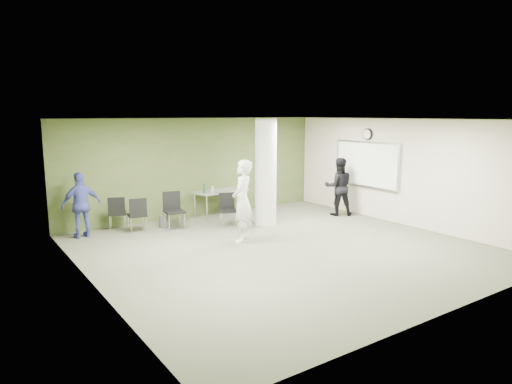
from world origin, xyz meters
TOP-DOWN VIEW (x-y plane):
  - floor at (0.00, 0.00)m, footprint 8.00×8.00m
  - ceiling at (0.00, 0.00)m, footprint 8.00×8.00m
  - wall_back at (0.00, 4.00)m, footprint 8.00×2.80m
  - wall_left at (-4.00, 0.00)m, footprint 0.02×8.00m
  - wall_right_cream at (4.00, 0.00)m, footprint 0.02×8.00m
  - column at (1.00, 2.00)m, footprint 0.56×0.56m
  - whiteboard at (3.92, 1.20)m, footprint 0.05×2.30m
  - wall_clock at (3.92, 1.20)m, footprint 0.06×0.32m
  - folding_table at (0.50, 3.54)m, footprint 1.68×0.94m
  - wastebasket at (-1.36, 3.21)m, footprint 0.28×0.28m
  - chair_back_left at (-2.12, 3.08)m, footprint 0.51×0.51m
  - chair_back_right at (-2.47, 3.58)m, footprint 0.56×0.56m
  - chair_table_left at (-1.23, 2.94)m, footprint 0.53×0.53m
  - chair_table_right at (0.08, 2.44)m, footprint 0.56×0.56m
  - woman_white at (-0.39, 0.97)m, footprint 0.82×0.79m
  - man_black at (3.40, 1.73)m, footprint 1.03×0.97m
  - man_blue at (-3.36, 3.40)m, footprint 0.95×0.46m

SIDE VIEW (x-z plane):
  - floor at x=0.00m, z-range 0.00..0.00m
  - wastebasket at x=-1.36m, z-range 0.00..0.32m
  - chair_table_right at x=0.08m, z-range 0.07..0.93m
  - chair_back_right at x=-2.47m, z-range 0.07..0.94m
  - chair_back_left at x=-2.12m, z-range 0.07..0.95m
  - chair_table_left at x=-1.23m, z-range 0.08..1.04m
  - folding_table at x=0.50m, z-range 0.20..1.21m
  - man_blue at x=-3.36m, z-range 0.00..1.57m
  - man_black at x=3.40m, z-range 0.00..1.67m
  - woman_white at x=-0.39m, z-range 0.00..1.89m
  - wall_back at x=0.00m, z-range 1.39..1.41m
  - wall_left at x=-4.00m, z-range 0.00..2.80m
  - wall_right_cream at x=4.00m, z-range 0.00..2.80m
  - column at x=1.00m, z-range 0.00..2.80m
  - whiteboard at x=3.92m, z-range 0.85..2.15m
  - wall_clock at x=3.92m, z-range 2.19..2.51m
  - ceiling at x=0.00m, z-range 2.80..2.80m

